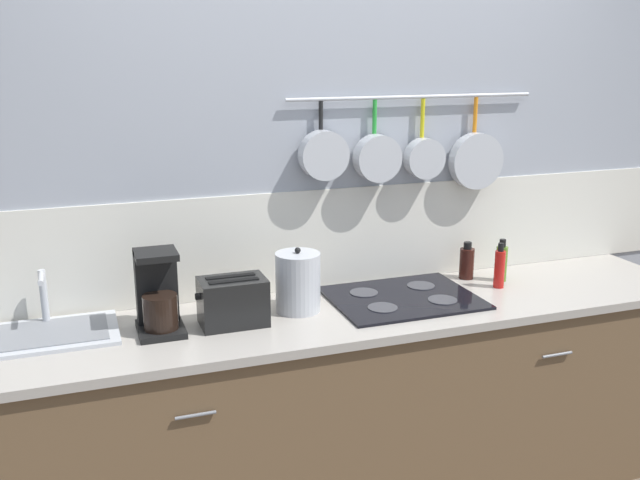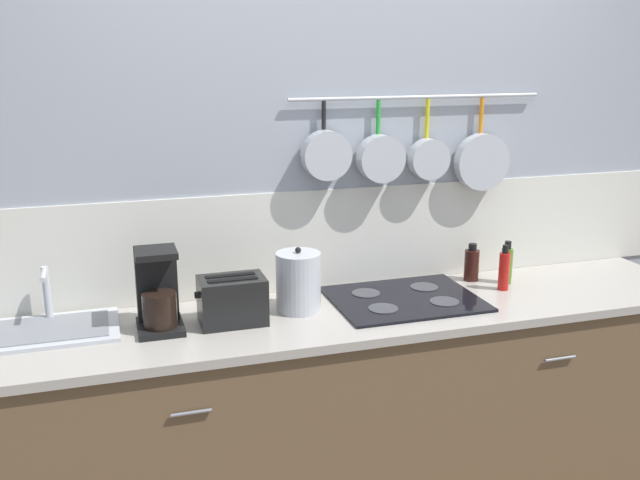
% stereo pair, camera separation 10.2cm
% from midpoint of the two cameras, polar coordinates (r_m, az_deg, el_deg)
% --- Properties ---
extents(wall_back, '(7.20, 0.16, 2.60)m').
position_cam_midpoint_polar(wall_back, '(3.09, 2.36, 3.29)').
color(wall_back, '#999EA8').
rests_on(wall_back, ground_plane).
extents(cabinet_base, '(2.94, 0.58, 0.85)m').
position_cam_midpoint_polar(cabinet_base, '(3.08, 4.32, -13.58)').
color(cabinet_base, brown).
rests_on(cabinet_base, ground_plane).
extents(countertop, '(2.98, 0.60, 0.03)m').
position_cam_midpoint_polar(countertop, '(2.89, 4.50, -5.86)').
color(countertop, '#A59E93').
rests_on(countertop, cabinet_base).
extents(sink_basin, '(0.51, 0.33, 0.22)m').
position_cam_midpoint_polar(sink_basin, '(2.81, -19.97, -6.62)').
color(sink_basin, '#B7BABF').
rests_on(sink_basin, countertop).
extents(coffee_maker, '(0.17, 0.20, 0.31)m').
position_cam_midpoint_polar(coffee_maker, '(2.71, -11.78, -4.36)').
color(coffee_maker, black).
rests_on(coffee_maker, countertop).
extents(toaster, '(0.27, 0.16, 0.18)m').
position_cam_midpoint_polar(toaster, '(2.72, -5.96, -4.83)').
color(toaster, black).
rests_on(toaster, countertop).
extents(kettle, '(0.18, 0.18, 0.26)m').
position_cam_midpoint_polar(kettle, '(2.83, -0.71, -3.36)').
color(kettle, '#B7BABF').
rests_on(kettle, countertop).
extents(cooktop, '(0.60, 0.48, 0.01)m').
position_cam_midpoint_polar(cooktop, '(3.00, 7.75, -4.68)').
color(cooktop, black).
rests_on(cooktop, countertop).
extents(bottle_cooking_wine, '(0.07, 0.07, 0.17)m').
position_cam_midpoint_polar(bottle_cooking_wine, '(3.29, 12.91, -1.90)').
color(bottle_cooking_wine, '#33140F').
rests_on(bottle_cooking_wine, countertop).
extents(bottle_dish_soap, '(0.05, 0.05, 0.20)m').
position_cam_midpoint_polar(bottle_dish_soap, '(3.19, 15.40, -2.34)').
color(bottle_dish_soap, red).
rests_on(bottle_dish_soap, countertop).
extents(bottle_hot_sauce, '(0.05, 0.05, 0.19)m').
position_cam_midpoint_polar(bottle_hot_sauce, '(3.28, 15.57, -1.91)').
color(bottle_hot_sauce, '#4C721E').
rests_on(bottle_hot_sauce, countertop).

